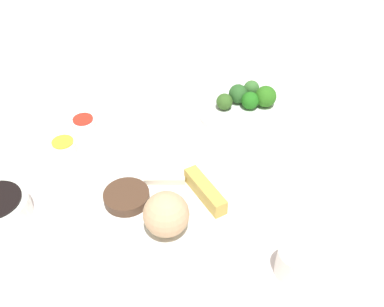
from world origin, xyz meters
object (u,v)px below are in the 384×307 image
(teacup, at_px, (296,263))
(sauce_ramekin_hot_mustard, at_px, (64,147))
(sauce_ramekin_sweet_and_sour, at_px, (84,124))
(main_plate, at_px, (166,202))
(broccoli_plate, at_px, (246,109))

(teacup, bearing_deg, sauce_ramekin_hot_mustard, -125.94)
(sauce_ramekin_sweet_and_sour, bearing_deg, teacup, 45.68)
(main_plate, distance_m, sauce_ramekin_sweet_and_sour, 0.29)
(sauce_ramekin_hot_mustard, relative_size, teacup, 0.88)
(broccoli_plate, bearing_deg, sauce_ramekin_hot_mustard, -71.70)
(broccoli_plate, relative_size, sauce_ramekin_sweet_and_sour, 4.25)
(sauce_ramekin_sweet_and_sour, relative_size, sauce_ramekin_hot_mustard, 1.00)
(main_plate, height_order, broccoli_plate, main_plate)
(sauce_ramekin_sweet_and_sour, height_order, teacup, teacup)
(sauce_ramekin_hot_mustard, distance_m, teacup, 0.51)
(broccoli_plate, distance_m, teacup, 0.43)
(broccoli_plate, bearing_deg, sauce_ramekin_sweet_and_sour, -81.64)
(main_plate, relative_size, broccoli_plate, 1.19)
(sauce_ramekin_sweet_and_sour, bearing_deg, sauce_ramekin_hot_mustard, -20.66)
(sauce_ramekin_hot_mustard, bearing_deg, broccoli_plate, 108.30)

